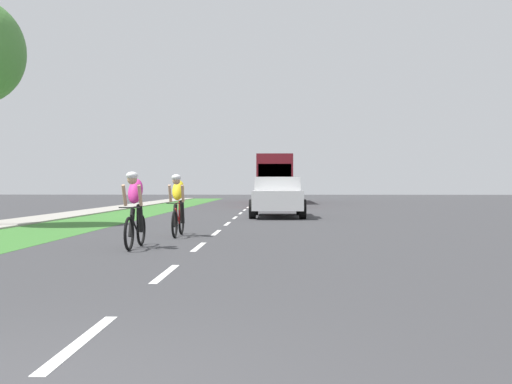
{
  "coord_description": "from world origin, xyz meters",
  "views": [
    {
      "loc": [
        1.61,
        -3.17,
        1.3
      ],
      "look_at": [
        0.92,
        18.18,
        1.06
      ],
      "focal_mm": 40.9,
      "sensor_mm": 36.0,
      "label": 1
    }
  ],
  "objects": [
    {
      "name": "ground_plane",
      "position": [
        0.0,
        20.0,
        0.0
      ],
      "size": [
        120.0,
        120.0,
        0.0
      ],
      "primitive_type": "plane",
      "color": "#38383A"
    },
    {
      "name": "grass_verge",
      "position": [
        -5.02,
        20.0,
        0.0
      ],
      "size": [
        2.93,
        70.0,
        0.01
      ],
      "primitive_type": "cube",
      "color": "#38722D",
      "rests_on": "ground_plane"
    },
    {
      "name": "sidewalk_concrete",
      "position": [
        -7.4,
        20.0,
        0.0
      ],
      "size": [
        1.82,
        70.0,
        0.1
      ],
      "primitive_type": "cube",
      "color": "#9E998E",
      "rests_on": "ground_plane"
    },
    {
      "name": "lane_markings_center",
      "position": [
        0.0,
        24.0,
        0.0
      ],
      "size": [
        0.12,
        54.07,
        0.01
      ],
      "color": "white",
      "rests_on": "ground_plane"
    },
    {
      "name": "cyclist_lead",
      "position": [
        -1.29,
        8.78,
        0.81
      ],
      "size": [
        0.42,
        1.72,
        1.58
      ],
      "color": "black",
      "rests_on": "ground_plane"
    },
    {
      "name": "cyclist_trailing",
      "position": [
        -0.87,
        11.65,
        0.81
      ],
      "size": [
        0.42,
        1.72,
        1.58
      ],
      "color": "black",
      "rests_on": "ground_plane"
    },
    {
      "name": "pickup_white",
      "position": [
        1.71,
        20.97,
        0.83
      ],
      "size": [
        2.22,
        5.1,
        1.64
      ],
      "color": "silver",
      "rests_on": "ground_plane"
    },
    {
      "name": "suv_red",
      "position": [
        1.65,
        31.67,
        0.95
      ],
      "size": [
        2.15,
        4.7,
        1.79
      ],
      "color": "red",
      "rests_on": "ground_plane"
    },
    {
      "name": "bus_maroon",
      "position": [
        1.6,
        42.03,
        1.98
      ],
      "size": [
        2.78,
        11.6,
        3.48
      ],
      "color": "maroon",
      "rests_on": "ground_plane"
    }
  ]
}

